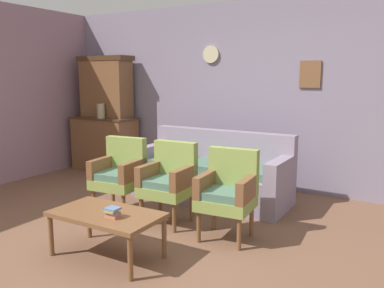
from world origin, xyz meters
name	(u,v)px	position (x,y,z in m)	size (l,w,h in m)	color
ground_plane	(141,246)	(0.00, 0.00, 0.00)	(7.68, 7.68, 0.00)	brown
wall_back_with_decor	(248,95)	(0.00, 2.63, 1.35)	(6.40, 0.09, 2.70)	gray
side_cabinet	(105,144)	(-2.50, 2.25, 0.47)	(1.16, 0.55, 0.93)	brown
cabinet_upper_hutch	(106,86)	(-2.50, 2.33, 1.45)	(0.99, 0.38, 1.03)	brown
vase_on_cabinet	(101,111)	(-2.40, 2.08, 1.05)	(0.13, 0.13, 0.25)	tan
floral_couch	(212,176)	(-0.09, 1.68, 0.32)	(2.05, 0.82, 0.90)	gray
armchair_row_middle	(120,172)	(-0.81, 0.66, 0.50)	(0.56, 0.54, 0.90)	#849947
armchair_near_cabinet	(169,179)	(-0.12, 0.69, 0.50)	(0.54, 0.51, 0.90)	#849947
armchair_near_couch_end	(228,190)	(0.63, 0.62, 0.50)	(0.56, 0.53, 0.90)	#849947
coffee_table	(107,217)	(-0.12, -0.32, 0.38)	(1.00, 0.56, 0.42)	brown
book_stack_on_table	(112,213)	(0.01, -0.40, 0.46)	(0.14, 0.11, 0.09)	#C7774C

